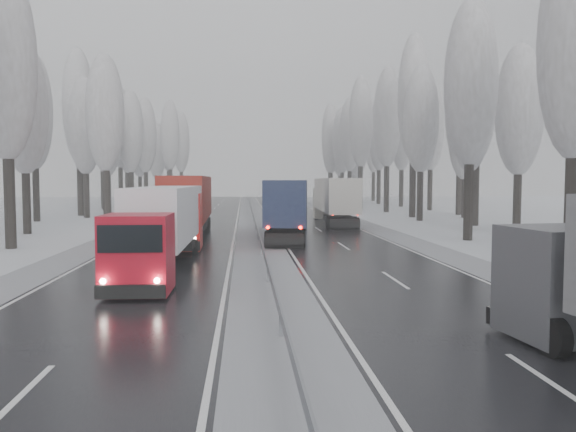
{
  "coord_description": "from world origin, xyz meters",
  "views": [
    {
      "loc": [
        -0.97,
        -10.6,
        4.15
      ],
      "look_at": [
        1.43,
        19.86,
        2.2
      ],
      "focal_mm": 35.0,
      "sensor_mm": 36.0,
      "label": 1
    }
  ],
  "objects": [
    {
      "name": "tree_27",
      "position": [
        24.72,
        65.27,
        11.36
      ],
      "size": [
        3.6,
        3.6,
        17.62
      ],
      "color": "black",
      "rests_on": "ground"
    },
    {
      "name": "truck_red_red",
      "position": [
        -4.93,
        28.87,
        2.58
      ],
      "size": [
        3.04,
        17.31,
        4.42
      ],
      "rotation": [
        0.0,
        0.0,
        0.02
      ],
      "color": "#AC0C09",
      "rests_on": "ground"
    },
    {
      "name": "tree_25",
      "position": [
        24.81,
        55.02,
        12.52
      ],
      "size": [
        3.6,
        3.6,
        19.44
      ],
      "color": "black",
      "rests_on": "ground"
    },
    {
      "name": "tree_65",
      "position": [
        -20.05,
        56.71,
        12.55
      ],
      "size": [
        3.6,
        3.6,
        19.48
      ],
      "color": "black",
      "rests_on": "ground"
    },
    {
      "name": "tree_71",
      "position": [
        -21.09,
        83.19,
        12.63
      ],
      "size": [
        3.6,
        3.6,
        19.61
      ],
      "color": "black",
      "rests_on": "ground"
    },
    {
      "name": "tree_73",
      "position": [
        -21.82,
        92.54,
        11.11
      ],
      "size": [
        3.6,
        3.6,
        17.22
      ],
      "color": "black",
      "rests_on": "ground"
    },
    {
      "name": "tree_70",
      "position": [
        -16.33,
        79.19,
        11.03
      ],
      "size": [
        3.6,
        3.6,
        17.09
      ],
      "color": "black",
      "rests_on": "ground"
    },
    {
      "name": "tree_21",
      "position": [
        20.12,
        39.17,
        12.0
      ],
      "size": [
        3.6,
        3.6,
        18.62
      ],
      "color": "black",
      "rests_on": "ground"
    },
    {
      "name": "shoulder_left",
      "position": [
        -10.2,
        30.0,
        0.02
      ],
      "size": [
        2.4,
        200.0,
        0.04
      ],
      "primitive_type": "cube",
      "color": "#919398",
      "rests_on": "ground"
    },
    {
      "name": "tree_30",
      "position": [
        16.56,
        81.7,
        11.52
      ],
      "size": [
        3.6,
        3.6,
        17.86
      ],
      "color": "black",
      "rests_on": "ground"
    },
    {
      "name": "tree_19",
      "position": [
        20.02,
        31.03,
        9.42
      ],
      "size": [
        3.6,
        3.6,
        14.57
      ],
      "color": "black",
      "rests_on": "ground"
    },
    {
      "name": "tree_58",
      "position": [
        -15.13,
        24.57,
        11.1
      ],
      "size": [
        3.6,
        3.6,
        17.21
      ],
      "color": "black",
      "rests_on": "ground"
    },
    {
      "name": "ground",
      "position": [
        0.0,
        0.0,
        0.0
      ],
      "size": [
        260.0,
        260.0,
        0.0
      ],
      "primitive_type": "plane",
      "color": "silver",
      "rests_on": "ground"
    },
    {
      "name": "tree_76",
      "position": [
        -14.05,
        108.72,
        11.95
      ],
      "size": [
        3.6,
        3.6,
        18.55
      ],
      "color": "black",
      "rests_on": "ground"
    },
    {
      "name": "tree_74",
      "position": [
        -15.07,
        99.33,
        12.67
      ],
      "size": [
        3.6,
        3.6,
        19.68
      ],
      "color": "black",
      "rests_on": "ground"
    },
    {
      "name": "tree_26",
      "position": [
        17.56,
        61.27,
        12.1
      ],
      "size": [
        3.6,
        3.6,
        18.78
      ],
      "color": "black",
      "rests_on": "ground"
    },
    {
      "name": "tree_22",
      "position": [
        17.02,
        45.6,
        10.24
      ],
      "size": [
        3.6,
        3.6,
        15.86
      ],
      "color": "black",
      "rests_on": "ground"
    },
    {
      "name": "tree_23",
      "position": [
        23.31,
        49.6,
        8.77
      ],
      "size": [
        3.6,
        3.6,
        13.55
      ],
      "color": "black",
      "rests_on": "ground"
    },
    {
      "name": "tree_18",
      "position": [
        14.51,
        27.03,
        10.7
      ],
      "size": [
        3.6,
        3.6,
        16.58
      ],
      "color": "black",
      "rests_on": "ground"
    },
    {
      "name": "tree_36",
      "position": [
        17.04,
        106.16,
        13.02
      ],
      "size": [
        3.6,
        3.6,
        20.23
      ],
      "color": "black",
      "rests_on": "ground"
    },
    {
      "name": "median_slush",
      "position": [
        0.0,
        30.0,
        0.02
      ],
      "size": [
        3.0,
        200.0,
        0.04
      ],
      "primitive_type": "cube",
      "color": "#919398",
      "rests_on": "ground"
    },
    {
      "name": "tree_72",
      "position": [
        -18.93,
        88.54,
        9.76
      ],
      "size": [
        3.6,
        3.6,
        15.11
      ],
      "color": "black",
      "rests_on": "ground"
    },
    {
      "name": "tree_35",
      "position": [
        24.94,
        100.32,
        11.77
      ],
      "size": [
        3.6,
        3.6,
        18.25
      ],
      "color": "black",
      "rests_on": "ground"
    },
    {
      "name": "tree_66",
      "position": [
        -18.16,
        62.35,
        9.84
      ],
      "size": [
        3.6,
        3.6,
        15.23
      ],
      "color": "black",
      "rests_on": "ground"
    },
    {
      "name": "tree_34",
      "position": [
        15.73,
        96.32,
        11.37
      ],
      "size": [
        3.6,
        3.6,
        17.63
      ],
      "color": "black",
      "rests_on": "ground"
    },
    {
      "name": "median_guardrail",
      "position": [
        0.0,
        29.99,
        0.6
      ],
      "size": [
        0.12,
        200.0,
        0.76
      ],
      "color": "slate",
      "rests_on": "ground"
    },
    {
      "name": "tree_63",
      "position": [
        -21.85,
        47.73,
        10.89
      ],
      "size": [
        3.6,
        3.6,
        16.88
      ],
      "color": "black",
      "rests_on": "ground"
    },
    {
      "name": "tree_78",
      "position": [
        -17.56,
        115.31,
        12.59
      ],
      "size": [
        3.6,
        3.6,
        19.55
      ],
      "color": "black",
      "rests_on": "ground"
    },
    {
      "name": "tree_20",
      "position": [
        17.9,
        35.17,
        10.14
      ],
      "size": [
        3.6,
        3.6,
        15.71
      ],
      "color": "black",
      "rests_on": "ground"
    },
    {
      "name": "tree_28",
      "position": [
        16.34,
        71.95,
        12.64
      ],
      "size": [
        3.6,
        3.6,
        19.62
      ],
      "color": "black",
      "rests_on": "ground"
    },
    {
      "name": "carriageway_right",
      "position": [
        5.25,
        30.0,
        0.01
      ],
      "size": [
        7.5,
        200.0,
        0.03
      ],
      "primitive_type": "cube",
      "color": "black",
      "rests_on": "ground"
    },
    {
      "name": "tree_33",
      "position": [
        19.77,
        93.21,
        9.26
      ],
      "size": [
        3.6,
        3.6,
        14.33
      ],
      "color": "black",
      "rests_on": "ground"
    },
    {
      "name": "tree_31",
      "position": [
        22.48,
        85.7,
        11.97
      ],
      "size": [
        3.6,
        3.6,
        18.58
      ],
      "color": "black",
      "rests_on": "ground"
    },
    {
      "name": "tree_38",
      "position": [
        18.73,
        116.73,
        11.59
      ],
      "size": [
        3.6,
        3.6,
        17.97
      ],
      "color": "black",
      "rests_on": "ground"
    },
    {
      "name": "tree_29",
      "position": [
        23.71,
        75.95,
        11.67
      ],
      "size": [
        3.6,
        3.6,
        18.11
      ],
      "color": "black",
      "rests_on": "ground"
    },
    {
      "name": "truck_cream_box",
      "position": [
        7.46,
        41.59,
        2.52
      ],
      "size": [
        3.34,
        16.95,
        4.32
      ],
      "rotation": [
        0.0,
        0.0,
        -0.04
      ],
      "color": "#A9A695",
      "rests_on": "ground"
    },
    {
      "name": "tree_75",
      "position": [
        -24.2,
        103.33,
        11.99
      ],
      "size": [
        3.6,
        3.6,
        18.6
      ],
      "color": "black",
      "rests_on": "ground"
    },
    {
      "name": "tree_68",
      "position": [
        -16.58,
        69.11,
        10.75
      ],
      "size": [
        3.6,
        3.6,
        16.65
      ],
      "color": "black",
      "rests_on": "ground"
    },
    {
      "name": "tree_37",
      "position": [
        24.02,
        110.16,
        10.56
      ],
      "size": [
        3.6,
        3.6,
        16.37
      ],
      "color": "black",
      "rests_on": "ground"
    },
    {
      "name": "tree_60",
      "position": [
        -17.75,
        34.2,
        9.59
      ],
      "size": [
        3.6,
        3.6,
        14.84
      ],
      "color": "black",
      "rests_on": "ground"
    },
    {
      "name": "truck_blue_box",
      "position": [
        2.29,
        29.91,
        2.43
      ],
      "size": [
        4.41,
        16.34,
        4.16
      ],
      "rotation": [
        0.0,
        0.0,
        -0.12
      ],
      "color": "#1E274B",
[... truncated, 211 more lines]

